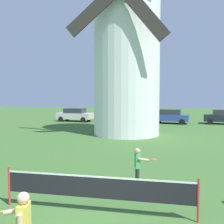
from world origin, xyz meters
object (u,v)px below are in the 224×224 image
object	(u,v)px
parked_car_cream	(75,115)
parked_car_red	(121,115)
parked_car_blue	(170,116)
tennis_net	(97,188)
player_far	(138,164)
windmill	(127,42)
parked_car_black	(224,117)

from	to	relation	value
parked_car_cream	parked_car_red	xyz separation A→B (m)	(5.55, 0.48, -0.00)
parked_car_red	parked_car_blue	distance (m)	5.61
parked_car_blue	parked_car_red	bearing A→B (deg)	173.38
tennis_net	player_far	world-z (taller)	player_far
windmill	parked_car_red	distance (m)	11.79
player_far	parked_car_red	world-z (taller)	parked_car_red
parked_car_red	parked_car_blue	size ratio (longest dim) A/B	0.99
windmill	parked_car_cream	xyz separation A→B (m)	(-7.57, 9.20, -6.43)
windmill	parked_car_red	size ratio (longest dim) A/B	3.46
parked_car_red	parked_car_cream	bearing A→B (deg)	-175.09
tennis_net	parked_car_red	xyz separation A→B (m)	(-3.29, 23.58, 0.12)
tennis_net	player_far	size ratio (longest dim) A/B	4.06
parked_car_cream	parked_car_red	distance (m)	5.57
parked_car_blue	tennis_net	bearing A→B (deg)	-95.69
windmill	parked_car_red	bearing A→B (deg)	101.81
player_far	parked_car_blue	world-z (taller)	parked_car_blue
tennis_net	parked_car_cream	size ratio (longest dim) A/B	1.18
tennis_net	parked_car_cream	xyz separation A→B (m)	(-8.83, 23.10, 0.12)
parked_car_cream	parked_car_blue	distance (m)	11.12
tennis_net	parked_car_blue	size ratio (longest dim) A/B	1.24
windmill	parked_car_cream	world-z (taller)	windmill
windmill	player_far	distance (m)	13.33
tennis_net	parked_car_red	distance (m)	23.81
tennis_net	parked_car_red	bearing A→B (deg)	97.94
tennis_net	parked_car_black	xyz separation A→B (m)	(7.99, 23.34, 0.12)
player_far	parked_car_red	bearing A→B (deg)	101.04
parked_car_cream	parked_car_black	size ratio (longest dim) A/B	0.99
parked_car_blue	player_far	bearing A→B (deg)	-94.06
parked_car_red	parked_car_black	world-z (taller)	same
windmill	parked_car_blue	bearing A→B (deg)	68.53
player_far	parked_car_cream	size ratio (longest dim) A/B	0.29
player_far	parked_car_cream	bearing A→B (deg)	115.10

